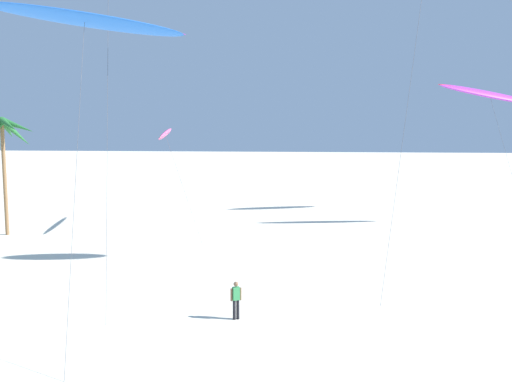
% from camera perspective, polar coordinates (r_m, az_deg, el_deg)
% --- Properties ---
extents(palm_tree_2, '(5.33, 4.77, 8.74)m').
position_cam_1_polar(palm_tree_2, '(48.33, -22.63, 5.03)').
color(palm_tree_2, olive).
rests_on(palm_tree_2, ground).
extents(flying_kite_0, '(8.46, 7.83, 11.56)m').
position_cam_1_polar(flying_kite_0, '(51.08, 21.05, 8.50)').
color(flying_kite_0, purple).
rests_on(flying_kite_0, ground).
extents(flying_kite_1, '(4.74, 9.80, 7.99)m').
position_cam_1_polar(flying_kite_1, '(47.53, -8.49, 5.40)').
color(flying_kite_1, '#EA5193').
rests_on(flying_kite_1, ground).
extents(flying_kite_6, '(8.92, 9.88, 14.01)m').
position_cam_1_polar(flying_kite_6, '(29.08, -15.76, 15.28)').
color(flying_kite_6, blue).
rests_on(flying_kite_6, ground).
extents(person_near_left, '(0.47, 0.31, 1.69)m').
position_cam_1_polar(person_near_left, '(26.85, -1.88, -9.95)').
color(person_near_left, black).
rests_on(person_near_left, ground).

